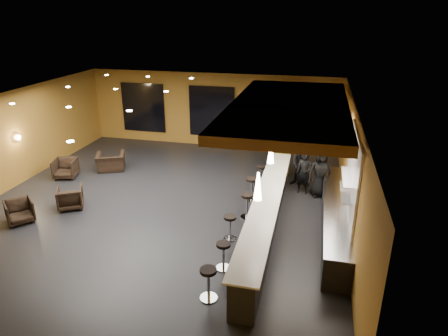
% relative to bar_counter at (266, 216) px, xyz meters
% --- Properties ---
extents(floor, '(12.00, 13.00, 0.10)m').
position_rel_bar_counter_xyz_m(floor, '(-3.65, 1.00, -0.55)').
color(floor, black).
rests_on(floor, ground).
extents(ceiling, '(12.00, 13.00, 0.10)m').
position_rel_bar_counter_xyz_m(ceiling, '(-3.65, 1.00, 3.05)').
color(ceiling, black).
extents(wall_back, '(12.00, 0.10, 3.50)m').
position_rel_bar_counter_xyz_m(wall_back, '(-3.65, 7.55, 1.25)').
color(wall_back, '#9B6A22').
rests_on(wall_back, floor).
extents(wall_front, '(12.00, 0.10, 3.50)m').
position_rel_bar_counter_xyz_m(wall_front, '(-3.65, -5.55, 1.25)').
color(wall_front, '#9B6A22').
rests_on(wall_front, floor).
extents(wall_left, '(0.10, 13.00, 3.50)m').
position_rel_bar_counter_xyz_m(wall_left, '(-9.70, 1.00, 1.25)').
color(wall_left, '#9B6A22').
rests_on(wall_left, floor).
extents(wall_right, '(0.10, 13.00, 3.50)m').
position_rel_bar_counter_xyz_m(wall_right, '(2.40, 1.00, 1.25)').
color(wall_right, '#9B6A22').
rests_on(wall_right, floor).
extents(wood_soffit, '(3.60, 8.00, 0.28)m').
position_rel_bar_counter_xyz_m(wood_soffit, '(0.35, 2.00, 2.86)').
color(wood_soffit, '#9D652D').
rests_on(wood_soffit, ceiling).
extents(window_left, '(2.20, 0.06, 2.40)m').
position_rel_bar_counter_xyz_m(window_left, '(-7.15, 7.44, 1.20)').
color(window_left, black).
rests_on(window_left, wall_back).
extents(window_center, '(2.20, 0.06, 2.40)m').
position_rel_bar_counter_xyz_m(window_center, '(-3.65, 7.44, 1.20)').
color(window_center, black).
rests_on(window_center, wall_back).
extents(window_right, '(2.20, 0.06, 2.40)m').
position_rel_bar_counter_xyz_m(window_right, '(-0.65, 7.44, 1.20)').
color(window_right, black).
rests_on(window_right, wall_back).
extents(tile_backsplash, '(0.06, 3.20, 2.40)m').
position_rel_bar_counter_xyz_m(tile_backsplash, '(2.31, 0.00, 1.50)').
color(tile_backsplash, white).
rests_on(tile_backsplash, wall_right).
extents(bar_counter, '(0.60, 8.00, 1.00)m').
position_rel_bar_counter_xyz_m(bar_counter, '(0.00, 0.00, 0.00)').
color(bar_counter, black).
rests_on(bar_counter, floor).
extents(bar_top, '(0.78, 8.10, 0.05)m').
position_rel_bar_counter_xyz_m(bar_top, '(0.00, 0.00, 0.52)').
color(bar_top, white).
rests_on(bar_top, bar_counter).
extents(prep_counter, '(0.70, 6.00, 0.86)m').
position_rel_bar_counter_xyz_m(prep_counter, '(2.00, 0.50, -0.07)').
color(prep_counter, black).
rests_on(prep_counter, floor).
extents(prep_top, '(0.72, 6.00, 0.03)m').
position_rel_bar_counter_xyz_m(prep_top, '(2.00, 0.50, 0.39)').
color(prep_top, silver).
rests_on(prep_top, prep_counter).
extents(wall_shelf_lower, '(0.30, 1.50, 0.03)m').
position_rel_bar_counter_xyz_m(wall_shelf_lower, '(2.17, -0.20, 1.10)').
color(wall_shelf_lower, silver).
rests_on(wall_shelf_lower, wall_right).
extents(wall_shelf_upper, '(0.30, 1.50, 0.03)m').
position_rel_bar_counter_xyz_m(wall_shelf_upper, '(2.17, -0.20, 1.55)').
color(wall_shelf_upper, silver).
rests_on(wall_shelf_upper, wall_right).
extents(column, '(0.60, 0.60, 3.50)m').
position_rel_bar_counter_xyz_m(column, '(0.00, 4.60, 1.25)').
color(column, olive).
rests_on(column, floor).
extents(wall_sconce, '(0.22, 0.22, 0.22)m').
position_rel_bar_counter_xyz_m(wall_sconce, '(-9.53, 1.50, 1.30)').
color(wall_sconce, '#FFE5B2').
rests_on(wall_sconce, wall_left).
extents(pendant_0, '(0.20, 0.20, 0.70)m').
position_rel_bar_counter_xyz_m(pendant_0, '(0.00, -2.00, 1.85)').
color(pendant_0, white).
rests_on(pendant_0, wood_soffit).
extents(pendant_1, '(0.20, 0.20, 0.70)m').
position_rel_bar_counter_xyz_m(pendant_1, '(0.00, 0.50, 1.85)').
color(pendant_1, white).
rests_on(pendant_1, wood_soffit).
extents(pendant_2, '(0.20, 0.20, 0.70)m').
position_rel_bar_counter_xyz_m(pendant_2, '(0.00, 3.00, 1.85)').
color(pendant_2, white).
rests_on(pendant_2, wood_soffit).
extents(staff_a, '(0.59, 0.40, 1.58)m').
position_rel_bar_counter_xyz_m(staff_a, '(0.95, 2.96, 0.29)').
color(staff_a, black).
rests_on(staff_a, floor).
extents(staff_b, '(1.00, 0.86, 1.76)m').
position_rel_bar_counter_xyz_m(staff_b, '(0.84, 3.54, 0.38)').
color(staff_b, black).
rests_on(staff_b, floor).
extents(staff_c, '(0.98, 0.76, 1.77)m').
position_rel_bar_counter_xyz_m(staff_c, '(1.52, 2.85, 0.39)').
color(staff_c, black).
rests_on(staff_c, floor).
extents(armchair_a, '(1.11, 1.10, 0.72)m').
position_rel_bar_counter_xyz_m(armchair_a, '(-7.57, -1.23, -0.14)').
color(armchair_a, black).
rests_on(armchair_a, floor).
extents(armchair_b, '(1.09, 1.10, 0.74)m').
position_rel_bar_counter_xyz_m(armchair_b, '(-6.59, -0.01, -0.13)').
color(armchair_b, black).
rests_on(armchair_b, floor).
extents(armchair_c, '(1.02, 1.04, 0.78)m').
position_rel_bar_counter_xyz_m(armchair_c, '(-8.27, 2.25, -0.11)').
color(armchair_c, black).
rests_on(armchair_c, floor).
extents(armchair_d, '(1.40, 1.33, 0.72)m').
position_rel_bar_counter_xyz_m(armchair_d, '(-6.91, 3.38, -0.14)').
color(armchair_d, black).
rests_on(armchair_d, floor).
extents(bar_stool_0, '(0.41, 0.41, 0.81)m').
position_rel_bar_counter_xyz_m(bar_stool_0, '(-0.87, -3.35, 0.02)').
color(bar_stool_0, silver).
rests_on(bar_stool_0, floor).
extents(bar_stool_1, '(0.38, 0.38, 0.76)m').
position_rel_bar_counter_xyz_m(bar_stool_1, '(-0.81, -2.15, -0.02)').
color(bar_stool_1, silver).
rests_on(bar_stool_1, floor).
extents(bar_stool_2, '(0.38, 0.38, 0.75)m').
position_rel_bar_counter_xyz_m(bar_stool_2, '(-0.95, -0.72, -0.02)').
color(bar_stool_2, silver).
rests_on(bar_stool_2, floor).
extents(bar_stool_3, '(0.42, 0.42, 0.83)m').
position_rel_bar_counter_xyz_m(bar_stool_3, '(-0.70, 0.66, 0.03)').
color(bar_stool_3, silver).
rests_on(bar_stool_3, floor).
extents(bar_stool_4, '(0.43, 0.43, 0.85)m').
position_rel_bar_counter_xyz_m(bar_stool_4, '(-0.75, 1.91, 0.04)').
color(bar_stool_4, silver).
rests_on(bar_stool_4, floor).
extents(bar_stool_5, '(0.37, 0.37, 0.73)m').
position_rel_bar_counter_xyz_m(bar_stool_5, '(-0.66, 3.38, -0.03)').
color(bar_stool_5, silver).
rests_on(bar_stool_5, floor).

